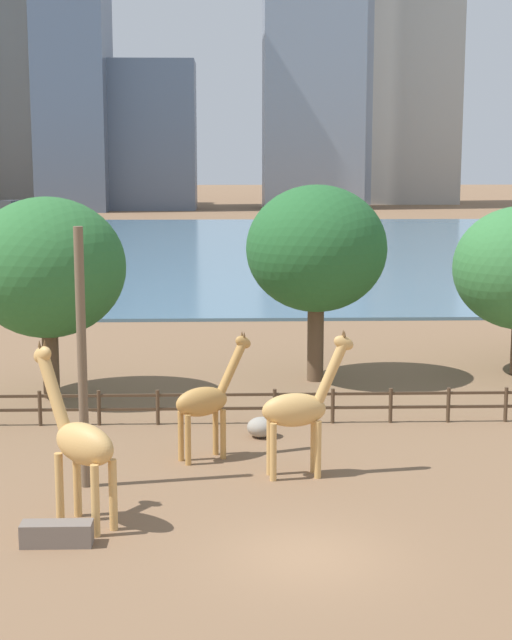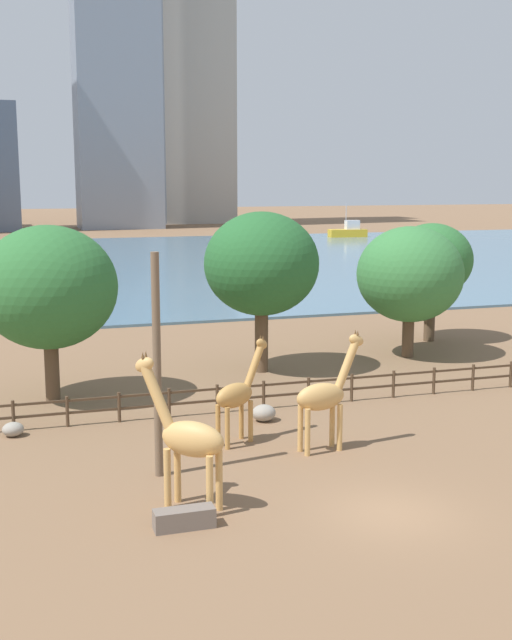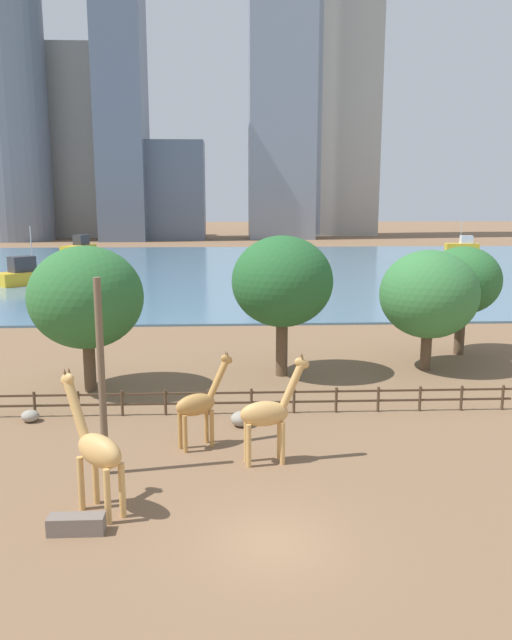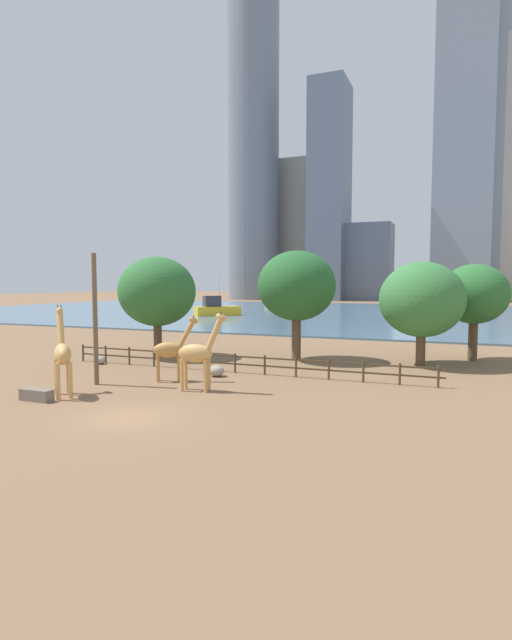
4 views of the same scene
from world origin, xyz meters
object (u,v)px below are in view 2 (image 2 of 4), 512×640
Objects in this scene: boulder_by_pole at (264,413)px; tree_right_tall at (48,288)px; feeding_trough at (184,518)px; boat_sailboat at (349,231)px; tree_center_broad at (262,264)px; giraffe_young at (324,396)px; utility_pole at (157,366)px; giraffe_companion at (188,438)px; tree_left_large at (410,275)px; boulder_near_fence at (13,429)px; giraffe_tall at (237,394)px; tree_left_small at (432,261)px.

boulder_by_pole is 11.35m from tree_right_tall.
boat_sailboat reaches higher than feeding_trough.
giraffe_young is at bearing -97.43° from tree_center_broad.
boat_sailboat is at bearing 62.77° from utility_pole.
feeding_trough is 16.37m from tree_right_tall.
giraffe_companion is 18.59m from tree_center_broad.
tree_left_large is (17.26, 14.41, 0.91)m from utility_pole.
utility_pole is at bearing -120.91° from tree_center_broad.
tree_right_tall is (-20.15, -3.51, 0.50)m from tree_left_large.
boulder_near_fence is (-11.17, 5.28, -1.83)m from giraffe_young.
giraffe_tall is at bearing -112.45° from tree_center_broad.
tree_left_large reaches higher than giraffe_companion.
utility_pole reaches higher than giraffe_companion.
giraffe_tall reaches higher than boulder_near_fence.
feeding_trough is (-6.53, -5.18, -1.82)m from giraffe_young.
feeding_trough is 121.66m from boat_sailboat.
tree_center_broad is at bearing 59.09° from utility_pole.
tree_left_large is at bearing 39.85° from utility_pole.
tree_right_tall is at bearing 144.44° from boulder_by_pole.
giraffe_tall is 113.78m from boat_sailboat.
tree_left_small is (12.74, 4.72, -0.63)m from tree_center_broad.
giraffe_young is 13.38m from tree_center_broad.
tree_right_tall reaches higher than boulder_by_pole.
tree_right_tall is 1.09× the size of tree_left_small.
tree_left_large is 0.89× the size of tree_center_broad.
giraffe_young is at bearing 38.41° from feeding_trough.
tree_left_small is (23.72, 7.33, -0.17)m from tree_right_tall.
boulder_near_fence is 15.83m from tree_center_broad.
giraffe_young is at bearing 6.52° from utility_pole.
feeding_trough is at bearing 115.59° from giraffe_companion.
tree_center_broad reaches higher than feeding_trough.
boulder_near_fence is 0.10× the size of tree_right_tall.
giraffe_young is 22.86m from tree_left_small.
boulder_near_fence is 7.23m from tree_right_tall.
tree_right_tall is (-10.97, -2.61, -0.46)m from tree_center_broad.
tree_left_large reaches higher than feeding_trough.
tree_left_large is 9.27m from tree_center_broad.
utility_pole is 1.13× the size of boat_sailboat.
tree_left_small is 1.09× the size of boat_sailboat.
tree_left_large is 1.01× the size of tree_left_small.
boulder_near_fence is (-5.09, 9.05, -1.99)m from giraffe_companion.
boat_sailboat is (50.27, 102.07, -0.74)m from giraffe_tall.
utility_pole is 15.85m from tree_center_broad.
giraffe_tall is 4.04× the size of boulder_by_pole.
utility_pole is 8.15m from boulder_by_pole.
tree_right_tall is at bearing -33.76° from giraffe_companion.
giraffe_companion is at bearing 69.08° from boat_sailboat.
giraffe_young reaches higher than boulder_near_fence.
tree_right_tall is 109.62m from boat_sailboat.
boulder_by_pole is at bearing -79.26° from giraffe_companion.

